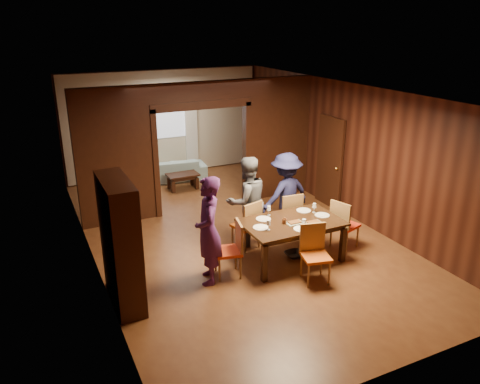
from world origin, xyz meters
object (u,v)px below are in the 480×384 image
chair_near (316,255)px  hutch (120,243)px  sofa (168,170)px  dining_table (291,240)px  coffee_table (183,181)px  chair_far_l (246,224)px  chair_left (228,250)px  person_purple (208,231)px  chair_right (345,224)px  chair_far_r (288,215)px  person_grey (247,201)px  person_navy (286,194)px

chair_near → hutch: bearing=179.1°
sofa → chair_near: chair_near is taller
dining_table → coffee_table: 4.52m
chair_far_l → hutch: bearing=2.7°
coffee_table → chair_left: (-0.75, -4.51, 0.28)m
person_purple → chair_left: (0.35, 0.02, -0.43)m
chair_right → chair_far_r: same height
coffee_table → chair_near: bearing=-84.8°
person_grey → chair_right: (1.63, -0.95, -0.39)m
chair_far_r → person_purple: bearing=28.2°
chair_far_r → dining_table: bearing=67.9°
chair_far_l → chair_far_r: (0.95, 0.04, 0.00)m
hutch → chair_far_r: bearing=14.4°
coffee_table → chair_left: bearing=-99.5°
person_grey → coffee_table: bearing=-92.2°
person_navy → person_purple: bearing=17.4°
chair_left → chair_far_r: 1.90m
chair_near → hutch: size_ratio=0.48×
person_grey → coffee_table: 3.61m
coffee_table → chair_far_r: chair_far_r is taller
sofa → person_purple: bearing=86.2°
chair_right → chair_near: (-1.23, -0.82, 0.00)m
person_purple → chair_left: size_ratio=1.89×
person_grey → chair_left: bearing=45.4°
chair_left → hutch: size_ratio=0.48×
dining_table → chair_right: bearing=-0.2°
person_grey → person_navy: size_ratio=1.03×
person_grey → sofa: (-0.22, 4.35, -0.59)m
coffee_table → hutch: hutch is taller
chair_near → chair_far_r: bearing=88.1°
chair_left → chair_far_l: 1.10m
dining_table → person_purple: bearing=-178.6°
sofa → chair_near: (0.61, -6.12, 0.19)m
person_purple → chair_near: person_purple is taller
person_purple → sofa: (0.97, 5.34, -0.62)m
sofa → chair_near: size_ratio=2.07×
chair_left → chair_far_l: bearing=150.1°
chair_left → person_navy: bearing=132.8°
person_navy → chair_near: 1.93m
dining_table → chair_far_l: chair_far_l is taller
chair_far_r → hutch: (-3.46, -0.89, 0.52)m
person_purple → chair_right: bearing=108.7°
coffee_table → chair_far_r: (0.94, -3.66, 0.28)m
person_grey → chair_near: bearing=99.1°
person_grey → chair_near: size_ratio=1.81×
chair_right → chair_far_l: same height
chair_far_r → chair_left: bearing=31.8°
chair_left → chair_right: size_ratio=1.00×
chair_left → chair_near: 1.47m
sofa → chair_far_r: size_ratio=2.07×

